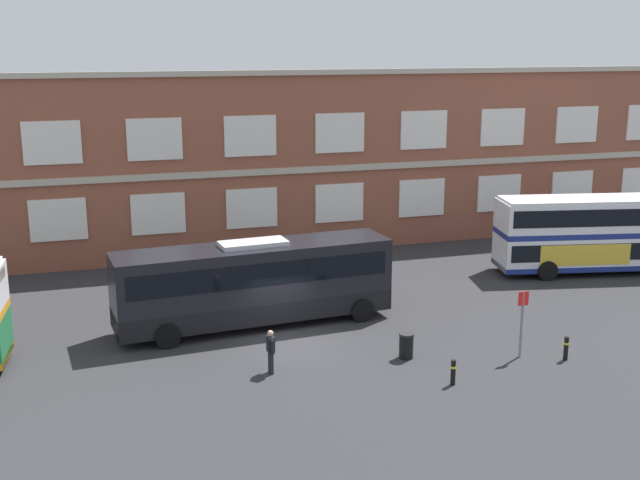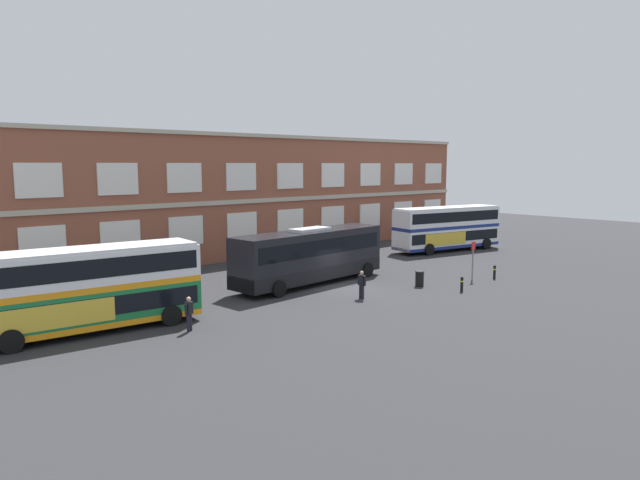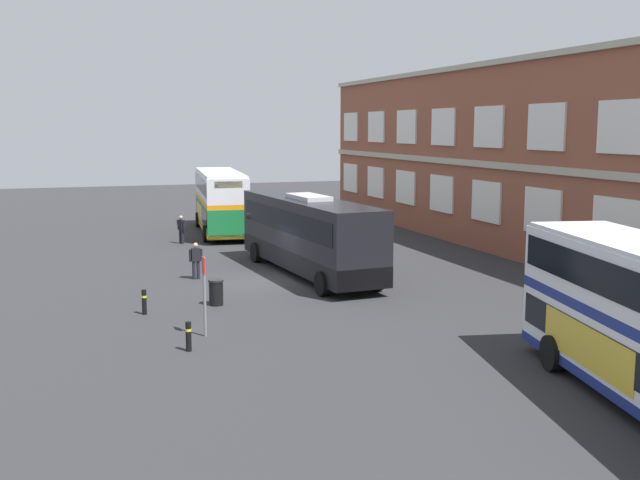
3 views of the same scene
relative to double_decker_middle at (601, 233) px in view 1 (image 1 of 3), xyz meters
The scene contains 9 objects.
ground_plane 19.04m from the double_decker_middle, 169.46° to the right, with size 120.00×120.00×0.00m, color #2B2B2D.
brick_terminal_building 21.41m from the double_decker_middle, 143.82° to the left, with size 57.74×8.19×10.55m.
double_decker_middle is the anchor object (origin of this frame).
touring_coach 19.71m from the double_decker_middle, behind, with size 12.17×3.63×3.80m.
second_passenger 21.67m from the double_decker_middle, 158.07° to the right, with size 0.25×0.63×1.70m.
bus_stand_flag 13.97m from the double_decker_middle, 137.61° to the right, with size 0.44×0.10×2.70m.
station_litter_bin 16.87m from the double_decker_middle, 150.76° to the right, with size 0.60×0.60×1.03m.
safety_bollard_west 13.56m from the double_decker_middle, 130.66° to the right, with size 0.19×0.19×0.95m.
safety_bollard_east 17.92m from the double_decker_middle, 141.79° to the right, with size 0.19×0.19×0.95m.
Camera 1 is at (-7.98, -30.03, 12.14)m, focal length 45.23 mm.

